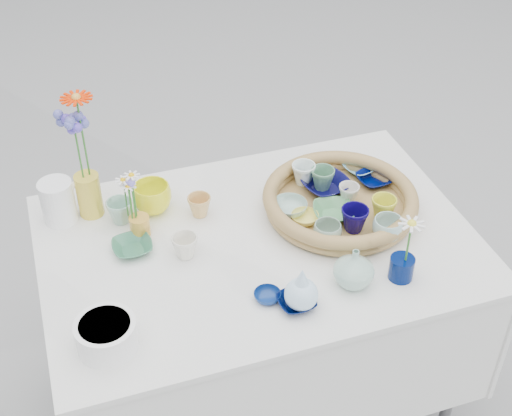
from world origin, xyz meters
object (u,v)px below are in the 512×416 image
object	(u,v)px
wicker_tray	(340,201)
tall_vase_yellow	(89,195)
display_table	(258,401)
bud_vase_seafoam	(354,268)

from	to	relation	value
wicker_tray	tall_vase_yellow	distance (m)	0.76
display_table	tall_vase_yellow	world-z (taller)	tall_vase_yellow
wicker_tray	bud_vase_seafoam	size ratio (longest dim) A/B	4.06
display_table	wicker_tray	world-z (taller)	wicker_tray
wicker_tray	bud_vase_seafoam	bearing A→B (deg)	-107.05
display_table	tall_vase_yellow	xyz separation A→B (m)	(-0.44, 0.28, 0.84)
bud_vase_seafoam	tall_vase_yellow	world-z (taller)	tall_vase_yellow
display_table	bud_vase_seafoam	size ratio (longest dim) A/B	10.80
tall_vase_yellow	display_table	bearing A→B (deg)	-32.46
tall_vase_yellow	wicker_tray	bearing A→B (deg)	-17.78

